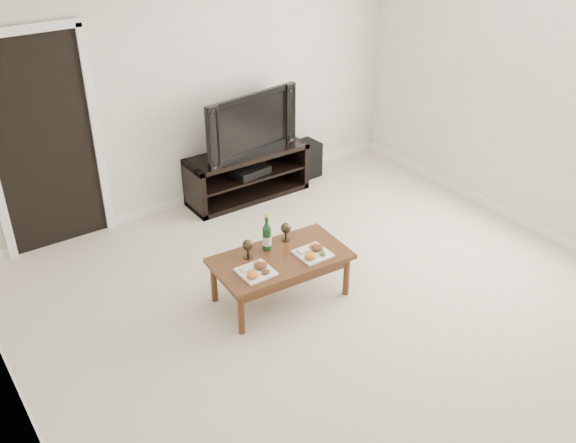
# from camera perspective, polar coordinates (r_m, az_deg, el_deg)

# --- Properties ---
(floor) EXTENTS (5.50, 5.50, 0.00)m
(floor) POSITION_cam_1_polar(r_m,az_deg,el_deg) (5.35, 6.29, -9.39)
(floor) COLOR beige
(floor) RESTS_ON ground
(back_wall) EXTENTS (5.00, 0.04, 2.60)m
(back_wall) POSITION_cam_1_polar(r_m,az_deg,el_deg) (6.79, -8.62, 11.81)
(back_wall) COLOR white
(back_wall) RESTS_ON ground
(doorway) EXTENTS (0.90, 0.02, 2.05)m
(doorway) POSITION_cam_1_polar(r_m,az_deg,el_deg) (6.38, -20.81, 6.28)
(doorway) COLOR black
(doorway) RESTS_ON ground
(media_console) EXTENTS (1.38, 0.45, 0.55)m
(media_console) POSITION_cam_1_polar(r_m,az_deg,el_deg) (7.16, -3.63, 4.20)
(media_console) COLOR black
(media_console) RESTS_ON ground
(television) EXTENTS (1.20, 0.33, 0.68)m
(television) POSITION_cam_1_polar(r_m,az_deg,el_deg) (6.91, -3.79, 8.81)
(television) COLOR black
(television) RESTS_ON media_console
(av_receiver) EXTENTS (0.44, 0.35, 0.08)m
(av_receiver) POSITION_cam_1_polar(r_m,az_deg,el_deg) (7.14, -3.48, 4.57)
(av_receiver) COLOR black
(av_receiver) RESTS_ON media_console
(subwoofer) EXTENTS (0.30, 0.30, 0.42)m
(subwoofer) POSITION_cam_1_polar(r_m,az_deg,el_deg) (7.68, 1.62, 5.58)
(subwoofer) COLOR black
(subwoofer) RESTS_ON ground
(coffee_table) EXTENTS (1.19, 0.70, 0.42)m
(coffee_table) POSITION_cam_1_polar(r_m,az_deg,el_deg) (5.54, -0.66, -4.96)
(coffee_table) COLOR #522D17
(coffee_table) RESTS_ON ground
(plate_left) EXTENTS (0.27, 0.27, 0.07)m
(plate_left) POSITION_cam_1_polar(r_m,az_deg,el_deg) (5.20, -2.87, -4.28)
(plate_left) COLOR white
(plate_left) RESTS_ON coffee_table
(plate_right) EXTENTS (0.27, 0.27, 0.07)m
(plate_right) POSITION_cam_1_polar(r_m,az_deg,el_deg) (5.43, 2.22, -2.66)
(plate_right) COLOR white
(plate_right) RESTS_ON coffee_table
(wine_bottle) EXTENTS (0.07, 0.07, 0.35)m
(wine_bottle) POSITION_cam_1_polar(r_m,az_deg,el_deg) (5.43, -1.90, -0.90)
(wine_bottle) COLOR #103C18
(wine_bottle) RESTS_ON coffee_table
(goblet_left) EXTENTS (0.09, 0.09, 0.17)m
(goblet_left) POSITION_cam_1_polar(r_m,az_deg,el_deg) (5.38, -3.59, -2.43)
(goblet_left) COLOR #332A1B
(goblet_left) RESTS_ON coffee_table
(goblet_right) EXTENTS (0.09, 0.09, 0.17)m
(goblet_right) POSITION_cam_1_polar(r_m,az_deg,el_deg) (5.60, -0.19, -0.91)
(goblet_right) COLOR #332A1B
(goblet_right) RESTS_ON coffee_table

